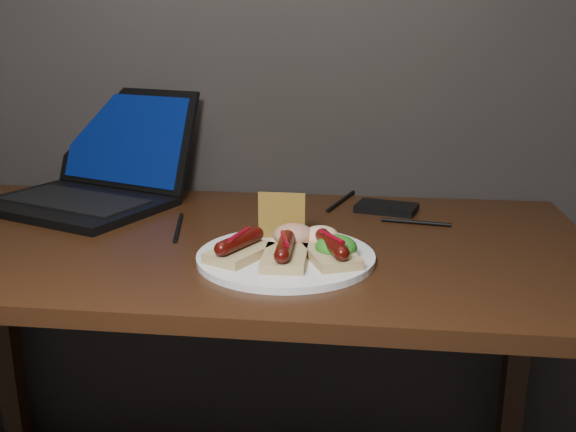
{
  "coord_description": "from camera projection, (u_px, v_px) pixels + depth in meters",
  "views": [
    {
      "loc": [
        0.28,
        0.25,
        1.13
      ],
      "look_at": [
        0.15,
        1.3,
        0.82
      ],
      "focal_mm": 40.0,
      "sensor_mm": 36.0,
      "label": 1
    }
  ],
  "objects": [
    {
      "name": "desk",
      "position": [
        218.0,
        280.0,
        1.24
      ],
      "size": [
        1.4,
        0.7,
        0.75
      ],
      "color": "#301C0C",
      "rests_on": "ground"
    },
    {
      "name": "laptop",
      "position": [
        93.0,
        180.0,
        1.45
      ],
      "size": [
        0.48,
        0.47,
        0.25
      ],
      "color": "black",
      "rests_on": "desk"
    },
    {
      "name": "hard_drive",
      "position": [
        386.0,
        208.0,
        1.38
      ],
      "size": [
        0.14,
        0.11,
        0.02
      ],
      "primitive_type": "cube",
      "rotation": [
        0.0,
        0.0,
        -0.27
      ],
      "color": "black",
      "rests_on": "desk"
    },
    {
      "name": "desk_cables",
      "position": [
        227.0,
        215.0,
        1.35
      ],
      "size": [
        0.95,
        0.46,
        0.01
      ],
      "color": "black",
      "rests_on": "desk"
    },
    {
      "name": "plate",
      "position": [
        286.0,
        257.0,
        1.09
      ],
      "size": [
        0.31,
        0.31,
        0.01
      ],
      "primitive_type": "cylinder",
      "rotation": [
        0.0,
        0.0,
        0.03
      ],
      "color": "silver",
      "rests_on": "desk"
    },
    {
      "name": "bread_sausage_left",
      "position": [
        240.0,
        248.0,
        1.07
      ],
      "size": [
        0.11,
        0.13,
        0.04
      ],
      "color": "tan",
      "rests_on": "plate"
    },
    {
      "name": "bread_sausage_center",
      "position": [
        285.0,
        253.0,
        1.04
      ],
      "size": [
        0.07,
        0.12,
        0.04
      ],
      "color": "tan",
      "rests_on": "plate"
    },
    {
      "name": "bread_sausage_right",
      "position": [
        332.0,
        251.0,
        1.05
      ],
      "size": [
        0.11,
        0.13,
        0.04
      ],
      "color": "tan",
      "rests_on": "plate"
    },
    {
      "name": "crispbread",
      "position": [
        282.0,
        216.0,
        1.16
      ],
      "size": [
        0.09,
        0.01,
        0.08
      ],
      "primitive_type": "cube",
      "color": "#A87E2E",
      "rests_on": "plate"
    },
    {
      "name": "salad_greens",
      "position": [
        336.0,
        247.0,
        1.06
      ],
      "size": [
        0.07,
        0.07,
        0.04
      ],
      "primitive_type": "ellipsoid",
      "color": "#1A5511",
      "rests_on": "plate"
    },
    {
      "name": "salsa_mound",
      "position": [
        293.0,
        235.0,
        1.12
      ],
      "size": [
        0.07,
        0.07,
        0.04
      ],
      "primitive_type": "ellipsoid",
      "color": "#9C0F13",
      "rests_on": "plate"
    },
    {
      "name": "coleslaw_mound",
      "position": [
        321.0,
        236.0,
        1.12
      ],
      "size": [
        0.06,
        0.06,
        0.04
      ],
      "primitive_type": "ellipsoid",
      "color": "beige",
      "rests_on": "plate"
    }
  ]
}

